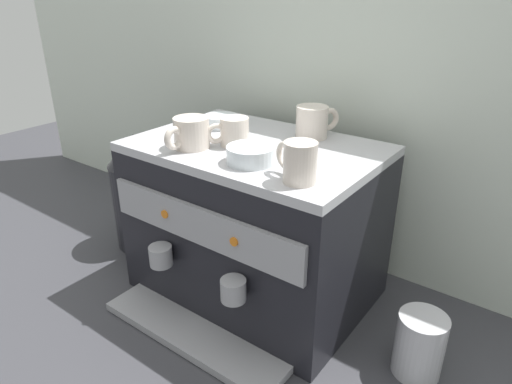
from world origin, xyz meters
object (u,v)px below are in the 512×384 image
Objects in this scene: ceramic_cup_2 at (233,132)px; coffee_grinder at (139,190)px; ceramic_cup_1 at (313,122)px; ceramic_cup_3 at (299,162)px; ceramic_bowl_1 at (221,121)px; ceramic_bowl_0 at (251,155)px; ceramic_cup_0 at (190,133)px; espresso_machine at (255,222)px; milk_pitcher at (419,345)px.

coffee_grinder is at bearing 177.34° from ceramic_cup_2.
ceramic_cup_1 is 1.11× the size of ceramic_cup_3.
ceramic_bowl_1 reaches higher than coffee_grinder.
ceramic_cup_2 reaches higher than ceramic_bowl_0.
ceramic_cup_0 is at bearing -132.63° from ceramic_cup_2.
ceramic_cup_0 reaches higher than espresso_machine.
espresso_machine is 1.60× the size of coffee_grinder.
coffee_grinder is (-0.44, -0.02, -0.02)m from espresso_machine.
coffee_grinder is at bearing -177.96° from espresso_machine.
ceramic_cup_2 is at bearing -39.08° from ceramic_bowl_1.
espresso_machine is 5.03× the size of ceramic_cup_1.
ceramic_cup_0 is 0.69m from milk_pitcher.
coffee_grinder is 2.52× the size of milk_pitcher.
ceramic_cup_1 is 0.57m from milk_pitcher.
espresso_machine is 0.30m from ceramic_cup_1.
ceramic_cup_2 is at bearing 158.59° from ceramic_cup_3.
ceramic_cup_3 is at bearing -28.17° from ceramic_bowl_1.
milk_pitcher is (0.62, -0.10, -0.36)m from ceramic_bowl_1.
coffee_grinder is (-0.50, 0.09, -0.25)m from ceramic_bowl_0.
ceramic_bowl_0 is (0.10, -0.07, -0.02)m from ceramic_cup_2.
coffee_grinder is at bearing 169.99° from ceramic_cup_3.
ceramic_cup_2 is 0.91× the size of ceramic_cup_3.
ceramic_cup_2 is 0.16m from ceramic_bowl_1.
ceramic_cup_2 is 0.91× the size of ceramic_bowl_0.
ceramic_cup_0 is 0.31m from ceramic_cup_3.
coffee_grinder is (-0.52, -0.15, -0.27)m from ceramic_cup_1.
ceramic_cup_1 is 1.11× the size of ceramic_bowl_0.
ceramic_cup_2 reaches higher than milk_pitcher.
ceramic_cup_3 is at bearing -3.76° from ceramic_cup_0.
ceramic_cup_2 reaches higher than ceramic_bowl_1.
ceramic_cup_1 is (0.19, 0.24, 0.00)m from ceramic_cup_0.
espresso_machine is 0.48m from milk_pitcher.
espresso_machine is 5.60× the size of ceramic_cup_3.
ceramic_cup_3 reaches higher than ceramic_cup_2.
ceramic_bowl_0 is (-0.14, 0.03, -0.02)m from ceramic_cup_3.
ceramic_bowl_1 is at bearing 107.83° from ceramic_cup_0.
ceramic_cup_0 is 1.05× the size of ceramic_cup_1.
espresso_machine is 0.26m from ceramic_bowl_0.
ceramic_bowl_0 is at bearing 2.25° from ceramic_cup_0.
ceramic_cup_0 is 1.28× the size of ceramic_cup_2.
ceramic_cup_3 is (0.20, -0.13, 0.25)m from espresso_machine.
ceramic_cup_2 is at bearing -2.66° from coffee_grinder.
ceramic_bowl_0 reaches higher than coffee_grinder.
ceramic_cup_2 is 0.26m from ceramic_cup_3.
ceramic_cup_0 is 0.17m from ceramic_bowl_0.
ceramic_cup_3 is at bearing -11.21° from ceramic_bowl_0.
espresso_machine is 5.58× the size of ceramic_bowl_0.
ceramic_cup_2 is (-0.04, -0.03, 0.25)m from espresso_machine.
ceramic_cup_0 is at bearing -134.68° from espresso_machine.
ceramic_bowl_1 is (-0.12, 0.10, -0.02)m from ceramic_cup_2.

